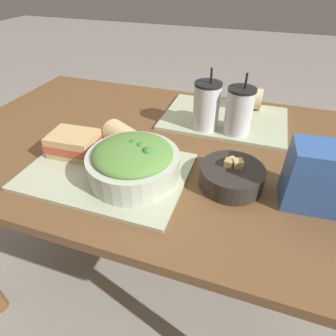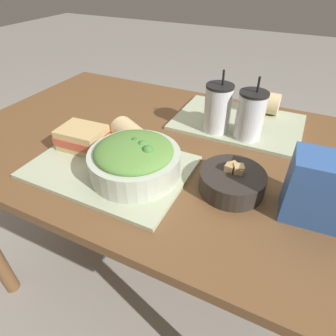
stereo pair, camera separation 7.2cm
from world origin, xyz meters
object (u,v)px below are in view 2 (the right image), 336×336
Objects in this scene: sandwich_near at (83,138)px; chip_bag at (322,190)px; soup_bowl at (232,181)px; salad_bowl at (135,159)px; drink_cup_dark at (218,110)px; drink_cup_red at (250,117)px; baguette_near at (131,136)px; baguette_far at (266,103)px.

sandwich_near is 0.66m from chip_bag.
soup_bowl is 0.20m from chip_bag.
chip_bag reaches higher than salad_bowl.
salad_bowl is 0.26m from soup_bowl.
drink_cup_dark is (0.33, 0.28, 0.04)m from sandwich_near.
salad_bowl reaches higher than sandwich_near.
soup_bowl is 0.46m from sandwich_near.
drink_cup_red is (-0.02, 0.26, 0.05)m from soup_bowl.
soup_bowl is at bearing -69.29° from baguette_near.
salad_bowl is 1.21× the size of drink_cup_red.
baguette_far is 0.51× the size of drink_cup_red.
baguette_near is at bearing 169.79° from chip_bag.
drink_cup_dark reaches higher than drink_cup_red.
salad_bowl is 0.35m from drink_cup_dark.
chip_bag is (0.19, -0.01, 0.05)m from soup_bowl.
salad_bowl is 1.52× the size of chip_bag.
baguette_near is at bearing 171.75° from soup_bowl.
soup_bowl is (0.25, 0.06, -0.03)m from salad_bowl.
soup_bowl is at bearing -63.97° from drink_cup_dark.
sandwich_near is 0.15m from baguette_near.
drink_cup_red reaches higher than salad_bowl.
salad_bowl is 0.58m from baguette_far.
drink_cup_dark is at bearing 180.00° from drink_cup_red.
salad_bowl is at bearing -110.01° from drink_cup_dark.
soup_bowl is at bearing 13.91° from salad_bowl.
baguette_near is at bearing 21.49° from sandwich_near.
sandwich_near is at bearing -139.92° from drink_cup_dark.
salad_bowl is at bearing -166.09° from soup_bowl.
chip_bag is (0.52, -0.06, 0.03)m from baguette_near.
drink_cup_dark is at bearing 36.31° from sandwich_near.
baguette_far is 0.50× the size of drink_cup_dark.
chip_bag is (0.22, -0.27, -0.00)m from drink_cup_red.
baguette_near and baguette_far have the same top height.
drink_cup_red is at bearing 175.27° from baguette_far.
salad_bowl is 2.38× the size of baguette_far.
drink_cup_dark is at bearing -13.62° from baguette_near.
drink_cup_dark is 0.42m from chip_bag.
soup_bowl is at bearing -179.27° from baguette_far.
drink_cup_red is at bearing 124.51° from chip_bag.
salad_bowl is 1.68× the size of sandwich_near.
salad_bowl is 1.46× the size of soup_bowl.
baguette_near is 0.70× the size of drink_cup_dark.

